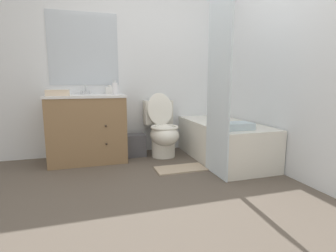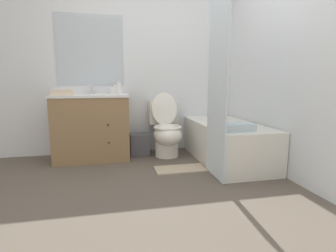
# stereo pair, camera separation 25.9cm
# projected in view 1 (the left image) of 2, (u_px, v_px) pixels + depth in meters

# --- Properties ---
(ground_plane) EXTENTS (14.00, 14.00, 0.00)m
(ground_plane) POSITION_uv_depth(u_px,v_px,m) (182.00, 195.00, 2.35)
(ground_plane) COLOR brown
(wall_back) EXTENTS (8.00, 0.06, 2.50)m
(wall_back) POSITION_uv_depth(u_px,v_px,m) (142.00, 64.00, 3.71)
(wall_back) COLOR silver
(wall_back) RESTS_ON ground_plane
(wall_right) EXTENTS (0.05, 2.64, 2.50)m
(wall_right) POSITION_uv_depth(u_px,v_px,m) (256.00, 62.00, 3.29)
(wall_right) COLOR silver
(wall_right) RESTS_ON ground_plane
(vanity_cabinet) EXTENTS (0.95, 0.60, 0.85)m
(vanity_cabinet) POSITION_uv_depth(u_px,v_px,m) (88.00, 127.00, 3.33)
(vanity_cabinet) COLOR olive
(vanity_cabinet) RESTS_ON ground_plane
(sink_faucet) EXTENTS (0.14, 0.12, 0.12)m
(sink_faucet) POSITION_uv_depth(u_px,v_px,m) (86.00, 91.00, 3.45)
(sink_faucet) COLOR silver
(sink_faucet) RESTS_ON vanity_cabinet
(toilet) EXTENTS (0.40, 0.66, 0.86)m
(toilet) POSITION_uv_depth(u_px,v_px,m) (163.00, 131.00, 3.57)
(toilet) COLOR silver
(toilet) RESTS_ON ground_plane
(bathtub) EXTENTS (0.70, 1.48, 0.49)m
(bathtub) POSITION_uv_depth(u_px,v_px,m) (223.00, 141.00, 3.42)
(bathtub) COLOR silver
(bathtub) RESTS_ON ground_plane
(shower_curtain) EXTENTS (0.01, 0.49, 1.88)m
(shower_curtain) POSITION_uv_depth(u_px,v_px,m) (218.00, 88.00, 2.71)
(shower_curtain) COLOR silver
(shower_curtain) RESTS_ON ground_plane
(wastebasket) EXTENTS (0.26, 0.22, 0.30)m
(wastebasket) POSITION_uv_depth(u_px,v_px,m) (136.00, 145.00, 3.59)
(wastebasket) COLOR #4C4C51
(wastebasket) RESTS_ON ground_plane
(tissue_box) EXTENTS (0.11, 0.13, 0.12)m
(tissue_box) POSITION_uv_depth(u_px,v_px,m) (110.00, 90.00, 3.49)
(tissue_box) COLOR white
(tissue_box) RESTS_ON vanity_cabinet
(soap_dispenser) EXTENTS (0.07, 0.07, 0.18)m
(soap_dispenser) POSITION_uv_depth(u_px,v_px,m) (115.00, 88.00, 3.32)
(soap_dispenser) COLOR silver
(soap_dispenser) RESTS_ON vanity_cabinet
(hand_towel_folded) EXTENTS (0.25, 0.17, 0.07)m
(hand_towel_folded) POSITION_uv_depth(u_px,v_px,m) (58.00, 93.00, 3.01)
(hand_towel_folded) COLOR beige
(hand_towel_folded) RESTS_ON vanity_cabinet
(bath_towel_folded) EXTENTS (0.34, 0.22, 0.07)m
(bath_towel_folded) POSITION_uv_depth(u_px,v_px,m) (236.00, 126.00, 2.87)
(bath_towel_folded) COLOR silver
(bath_towel_folded) RESTS_ON bathtub
(bath_mat) EXTENTS (0.58, 0.28, 0.02)m
(bath_mat) POSITION_uv_depth(u_px,v_px,m) (181.00, 169.00, 3.05)
(bath_mat) COLOR tan
(bath_mat) RESTS_ON ground_plane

